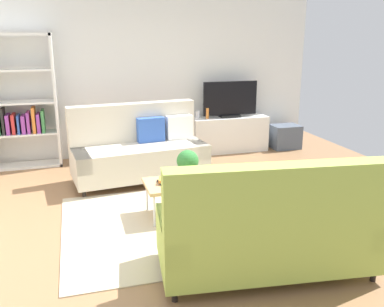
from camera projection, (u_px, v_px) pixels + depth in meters
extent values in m
plane|color=#936B47|center=(176.00, 213.00, 4.98)|extent=(7.68, 7.68, 0.00)
cube|color=white|center=(136.00, 72.00, 7.17)|extent=(6.40, 0.12, 2.90)
cube|color=beige|center=(193.00, 221.00, 4.76)|extent=(2.90, 2.20, 0.01)
cube|color=beige|center=(140.00, 160.00, 6.02)|extent=(1.99, 1.06, 0.44)
cube|color=beige|center=(133.00, 122.00, 6.16)|extent=(1.91, 0.43, 0.56)
cube|color=beige|center=(194.00, 147.00, 6.30)|extent=(0.30, 0.86, 0.22)
cube|color=beige|center=(80.00, 159.00, 5.67)|extent=(0.30, 0.86, 0.22)
cylinder|color=black|center=(204.00, 177.00, 6.11)|extent=(0.05, 0.05, 0.10)
cylinder|color=black|center=(84.00, 194.00, 5.46)|extent=(0.05, 0.05, 0.10)
cylinder|color=black|center=(187.00, 164.00, 6.72)|extent=(0.05, 0.05, 0.10)
cylinder|color=black|center=(77.00, 178.00, 6.06)|extent=(0.05, 0.05, 0.10)
cube|color=white|center=(179.00, 127.00, 6.28)|extent=(0.41, 0.19, 0.36)
cube|color=#3359B2|center=(151.00, 130.00, 6.11)|extent=(0.41, 0.19, 0.36)
cube|color=#A3BC4C|center=(266.00, 237.00, 3.71)|extent=(1.98, 1.05, 0.44)
cube|color=#A3BC4C|center=(282.00, 199.00, 3.27)|extent=(1.91, 0.42, 0.56)
cube|color=#A3BC4C|center=(171.00, 233.00, 3.54)|extent=(0.30, 0.86, 0.22)
cube|color=#A3BC4C|center=(355.00, 219.00, 3.81)|extent=(0.30, 0.86, 0.22)
cylinder|color=black|center=(166.00, 253.00, 3.97)|extent=(0.05, 0.05, 0.10)
cylinder|color=black|center=(335.00, 239.00, 4.24)|extent=(0.05, 0.05, 0.10)
cylinder|color=black|center=(175.00, 296.00, 3.32)|extent=(0.05, 0.05, 0.10)
cylinder|color=black|center=(373.00, 276.00, 3.60)|extent=(0.05, 0.05, 0.10)
cube|color=white|center=(195.00, 207.00, 3.36)|extent=(0.41, 0.19, 0.36)
cube|color=tan|center=(192.00, 182.00, 4.85)|extent=(1.10, 0.56, 0.04)
cylinder|color=silver|center=(147.00, 197.00, 4.99)|extent=(0.02, 0.02, 0.38)
cylinder|color=silver|center=(225.00, 188.00, 5.26)|extent=(0.02, 0.02, 0.38)
cylinder|color=silver|center=(154.00, 212.00, 4.56)|extent=(0.02, 0.02, 0.38)
cylinder|color=silver|center=(239.00, 202.00, 4.83)|extent=(0.02, 0.02, 0.38)
cube|color=silver|center=(229.00, 134.00, 7.59)|extent=(1.40, 0.44, 0.64)
cube|color=black|center=(230.00, 116.00, 7.48)|extent=(0.36, 0.20, 0.04)
cube|color=black|center=(230.00, 98.00, 7.39)|extent=(1.00, 0.05, 0.60)
cube|color=white|center=(56.00, 101.00, 6.62)|extent=(0.04, 0.36, 2.10)
cube|color=white|center=(13.00, 34.00, 6.20)|extent=(1.10, 0.36, 0.04)
cube|color=white|center=(28.00, 165.00, 6.76)|extent=(1.10, 0.36, 0.04)
cube|color=white|center=(24.00, 134.00, 6.62)|extent=(1.02, 0.36, 0.03)
cube|color=white|center=(20.00, 102.00, 6.48)|extent=(1.02, 0.36, 0.03)
cube|color=white|center=(17.00, 70.00, 6.34)|extent=(1.02, 0.36, 0.03)
cube|color=#262626|center=(4.00, 121.00, 6.48)|extent=(0.03, 0.29, 0.41)
cube|color=purple|center=(8.00, 124.00, 6.51)|extent=(0.05, 0.29, 0.31)
cube|color=red|center=(14.00, 124.00, 6.54)|extent=(0.05, 0.29, 0.31)
cube|color=#3359B2|center=(19.00, 124.00, 6.56)|extent=(0.03, 0.29, 0.29)
cube|color=purple|center=(24.00, 124.00, 6.58)|extent=(0.06, 0.29, 0.28)
cube|color=purple|center=(29.00, 122.00, 6.59)|extent=(0.05, 0.29, 0.33)
cube|color=orange|center=(34.00, 120.00, 6.60)|extent=(0.05, 0.29, 0.40)
cube|color=purple|center=(39.00, 123.00, 6.64)|extent=(0.05, 0.29, 0.30)
cube|color=#3F8C4C|center=(43.00, 121.00, 6.65)|extent=(0.04, 0.29, 0.35)
cube|color=#4C5666|center=(285.00, 137.00, 7.82)|extent=(0.52, 0.40, 0.44)
cylinder|color=brown|center=(188.00, 174.00, 4.88)|extent=(0.19, 0.19, 0.13)
sphere|color=#2D7233|center=(188.00, 161.00, 4.83)|extent=(0.26, 0.26, 0.26)
cube|color=#262626|center=(169.00, 182.00, 4.78)|extent=(0.26, 0.21, 0.02)
cube|color=orange|center=(169.00, 179.00, 4.77)|extent=(0.28, 0.23, 0.03)
cylinder|color=silver|center=(198.00, 115.00, 7.38)|extent=(0.09, 0.09, 0.13)
cylinder|color=orange|center=(207.00, 113.00, 7.33)|extent=(0.06, 0.06, 0.19)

